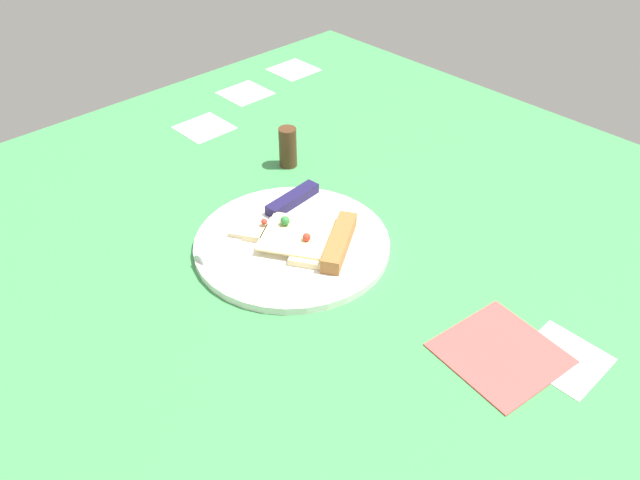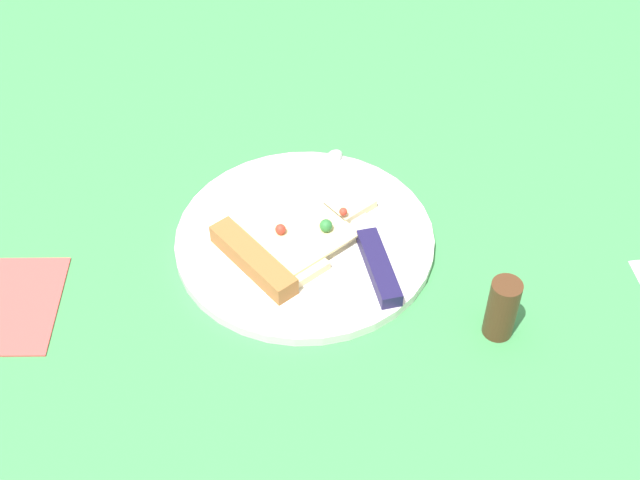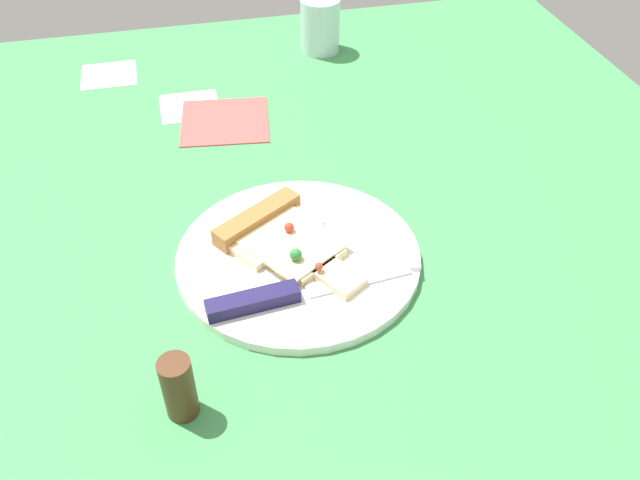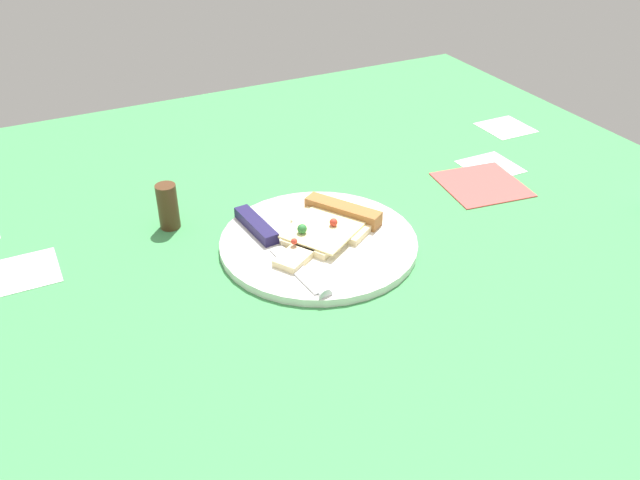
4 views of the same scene
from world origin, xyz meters
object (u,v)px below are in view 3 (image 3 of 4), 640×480
object	(u,v)px
drinking_glass	(320,25)
napkin	(225,120)
plate	(298,257)
pepper_shaker	(179,388)
knife	(294,292)
pizza_slice	(283,238)

from	to	relation	value
drinking_glass	napkin	xyz separation A→B (cm)	(19.59, 20.26, -4.37)
napkin	drinking_glass	bearing A→B (deg)	-134.04
plate	pepper_shaker	size ratio (longest dim) A/B	4.01
plate	napkin	bearing A→B (deg)	-82.19
napkin	knife	bearing A→B (deg)	93.90
pizza_slice	knife	bearing A→B (deg)	54.99
plate	pizza_slice	bearing A→B (deg)	-57.23
knife	napkin	world-z (taller)	knife
pizza_slice	pepper_shaker	size ratio (longest dim) A/B	2.68
knife	pepper_shaker	bearing A→B (deg)	-55.01
plate	drinking_glass	size ratio (longest dim) A/B	3.09
knife	pepper_shaker	xyz separation A→B (cm)	(12.89, 11.01, 1.74)
pepper_shaker	napkin	size ratio (longest dim) A/B	0.54
plate	drinking_glass	xyz separation A→B (cm)	(-15.11, -52.90, 3.98)
plate	knife	distance (cm)	6.91
pizza_slice	pepper_shaker	distance (cm)	23.86
plate	pepper_shaker	distance (cm)	23.10
knife	napkin	bearing A→B (deg)	178.40
knife	napkin	distance (cm)	39.33
pizza_slice	drinking_glass	size ratio (longest dim) A/B	2.07
pepper_shaker	pizza_slice	bearing A→B (deg)	-123.96
plate	pizza_slice	distance (cm)	2.94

